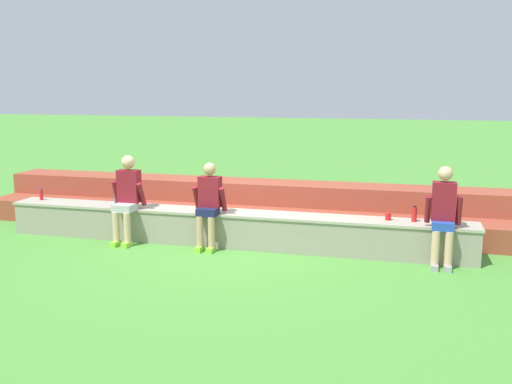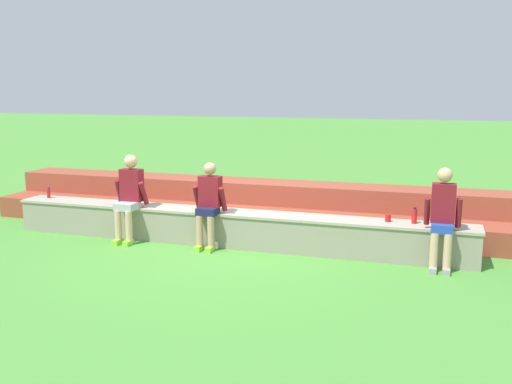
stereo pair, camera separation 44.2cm
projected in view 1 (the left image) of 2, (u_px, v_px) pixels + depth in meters
The scene contains 10 objects.
ground_plane at pixel (224, 249), 9.01m from camera, with size 80.00×80.00×0.00m, color #4C9338.
stone_seating_wall at pixel (228, 227), 9.20m from camera, with size 7.77×0.56×0.56m.
brick_bleachers at pixel (252, 208), 10.57m from camera, with size 10.19×1.57×0.79m.
person_far_left at pixel (127, 196), 9.27m from camera, with size 0.54×0.57×1.45m.
person_left_of_center at pixel (209, 203), 8.92m from camera, with size 0.53×0.48×1.38m.
person_center at pixel (443, 213), 8.01m from camera, with size 0.51×0.47×1.45m.
water_bottle_mid_right at pixel (116, 198), 9.65m from camera, with size 0.06×0.06×0.27m.
water_bottle_mid_left at pixel (414, 214), 8.44m from camera, with size 0.08×0.08×0.24m.
water_bottle_center_gap at pixel (41, 194), 10.08m from camera, with size 0.06×0.06×0.22m.
plastic_cup_middle at pixel (388, 216), 8.55m from camera, with size 0.09×0.09×0.11m, color red.
Camera 1 is at (2.73, -8.27, 2.54)m, focal length 39.49 mm.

